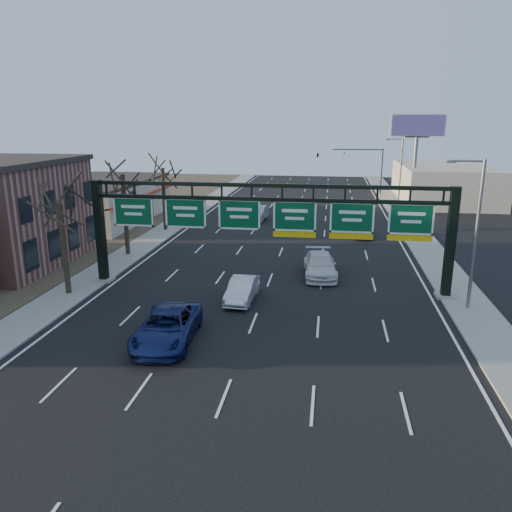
% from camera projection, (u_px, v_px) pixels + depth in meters
% --- Properties ---
extents(ground, '(160.00, 160.00, 0.00)m').
position_uv_depth(ground, '(247.00, 337.00, 26.41)').
color(ground, black).
rests_on(ground, ground).
extents(sidewalk_left, '(3.00, 120.00, 0.12)m').
position_uv_depth(sidewalk_left, '(149.00, 241.00, 47.29)').
color(sidewalk_left, gray).
rests_on(sidewalk_left, ground).
extents(sidewalk_right, '(3.00, 120.00, 0.12)m').
position_uv_depth(sidewalk_right, '(428.00, 251.00, 43.68)').
color(sidewalk_right, gray).
rests_on(sidewalk_right, ground).
extents(dirt_strip_left, '(21.00, 120.00, 0.06)m').
position_uv_depth(dirt_strip_left, '(30.00, 237.00, 49.02)').
color(dirt_strip_left, '#473D2B').
rests_on(dirt_strip_left, ground).
extents(lane_markings, '(21.60, 120.00, 0.01)m').
position_uv_depth(lane_markings, '(283.00, 246.00, 45.50)').
color(lane_markings, white).
rests_on(lane_markings, ground).
extents(sign_gantry, '(24.60, 1.20, 7.20)m').
position_uv_depth(sign_gantry, '(269.00, 222.00, 32.81)').
color(sign_gantry, black).
rests_on(sign_gantry, ground).
extents(cream_strip, '(10.90, 18.40, 4.70)m').
position_uv_depth(cream_strip, '(102.00, 200.00, 56.50)').
color(cream_strip, '#B9AE9A').
rests_on(cream_strip, ground).
extents(building_right_distant, '(12.00, 20.00, 5.00)m').
position_uv_depth(building_right_distant, '(444.00, 183.00, 70.65)').
color(building_right_distant, '#B9AE9A').
rests_on(building_right_distant, ground).
extents(tree_gantry, '(3.60, 3.60, 8.48)m').
position_uv_depth(tree_gantry, '(58.00, 187.00, 31.12)').
color(tree_gantry, black).
rests_on(tree_gantry, sidewalk_left).
extents(tree_mid, '(3.60, 3.60, 9.24)m').
position_uv_depth(tree_mid, '(122.00, 162.00, 40.47)').
color(tree_mid, black).
rests_on(tree_mid, sidewalk_left).
extents(tree_far, '(3.60, 3.60, 8.86)m').
position_uv_depth(tree_far, '(162.00, 158.00, 50.11)').
color(tree_far, black).
rests_on(tree_far, sidewalk_left).
extents(streetlight_near, '(2.15, 0.22, 9.00)m').
position_uv_depth(streetlight_near, '(475.00, 227.00, 29.04)').
color(streetlight_near, slate).
rests_on(streetlight_near, sidewalk_right).
extents(streetlight_far, '(2.15, 0.22, 9.00)m').
position_uv_depth(streetlight_far, '(400.00, 171.00, 61.49)').
color(streetlight_far, slate).
rests_on(streetlight_far, sidewalk_right).
extents(billboard_right, '(7.00, 0.50, 12.00)m').
position_uv_depth(billboard_right, '(417.00, 137.00, 64.84)').
color(billboard_right, slate).
rests_on(billboard_right, ground).
extents(traffic_signal_mast, '(10.16, 0.54, 7.00)m').
position_uv_depth(traffic_signal_mast, '(342.00, 158.00, 76.65)').
color(traffic_signal_mast, black).
rests_on(traffic_signal_mast, ground).
extents(car_blue_suv, '(3.17, 6.20, 1.67)m').
position_uv_depth(car_blue_suv, '(167.00, 327.00, 25.67)').
color(car_blue_suv, navy).
rests_on(car_blue_suv, ground).
extents(car_silver_sedan, '(1.69, 4.44, 1.45)m').
position_uv_depth(car_silver_sedan, '(242.00, 290.00, 31.65)').
color(car_silver_sedan, silver).
rests_on(car_silver_sedan, ground).
extents(car_white_wagon, '(2.75, 5.79, 1.63)m').
position_uv_depth(car_white_wagon, '(320.00, 265.00, 36.68)').
color(car_white_wagon, silver).
rests_on(car_white_wagon, ground).
extents(car_grey_far, '(2.23, 4.65, 1.53)m').
position_uv_depth(car_grey_far, '(361.00, 229.00, 49.21)').
color(car_grey_far, '#45474A').
rests_on(car_grey_far, ground).
extents(car_silver_distant, '(2.13, 5.16, 1.66)m').
position_uv_depth(car_silver_distant, '(258.00, 213.00, 56.99)').
color(car_silver_distant, '#A6A7AB').
rests_on(car_silver_distant, ground).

